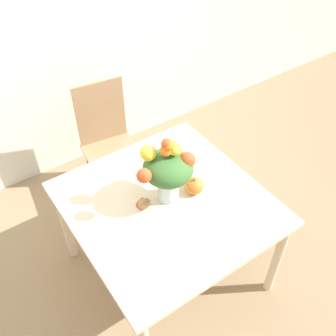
{
  "coord_description": "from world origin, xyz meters",
  "views": [
    {
      "loc": [
        -0.89,
        -1.3,
        2.53
      ],
      "look_at": [
        0.03,
        0.03,
        0.99
      ],
      "focal_mm": 42.0,
      "sensor_mm": 36.0,
      "label": 1
    }
  ],
  "objects_px": {
    "pumpkin": "(194,186)",
    "flower_vase": "(168,169)",
    "turkey_figurine": "(143,202)",
    "dining_chair_near_window": "(109,142)"
  },
  "relations": [
    {
      "from": "pumpkin",
      "to": "flower_vase",
      "type": "bearing_deg",
      "value": 161.07
    },
    {
      "from": "pumpkin",
      "to": "turkey_figurine",
      "type": "height_order",
      "value": "pumpkin"
    },
    {
      "from": "pumpkin",
      "to": "turkey_figurine",
      "type": "xyz_separation_m",
      "value": [
        -0.32,
        0.07,
        -0.01
      ]
    },
    {
      "from": "turkey_figurine",
      "to": "dining_chair_near_window",
      "type": "bearing_deg",
      "value": 75.81
    },
    {
      "from": "dining_chair_near_window",
      "to": "turkey_figurine",
      "type": "bearing_deg",
      "value": -96.25
    },
    {
      "from": "flower_vase",
      "to": "pumpkin",
      "type": "xyz_separation_m",
      "value": [
        0.16,
        -0.05,
        -0.18
      ]
    },
    {
      "from": "turkey_figurine",
      "to": "dining_chair_near_window",
      "type": "xyz_separation_m",
      "value": [
        0.23,
        0.93,
        -0.29
      ]
    },
    {
      "from": "flower_vase",
      "to": "pumpkin",
      "type": "height_order",
      "value": "flower_vase"
    },
    {
      "from": "flower_vase",
      "to": "pumpkin",
      "type": "bearing_deg",
      "value": -18.93
    },
    {
      "from": "pumpkin",
      "to": "dining_chair_near_window",
      "type": "height_order",
      "value": "dining_chair_near_window"
    }
  ]
}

